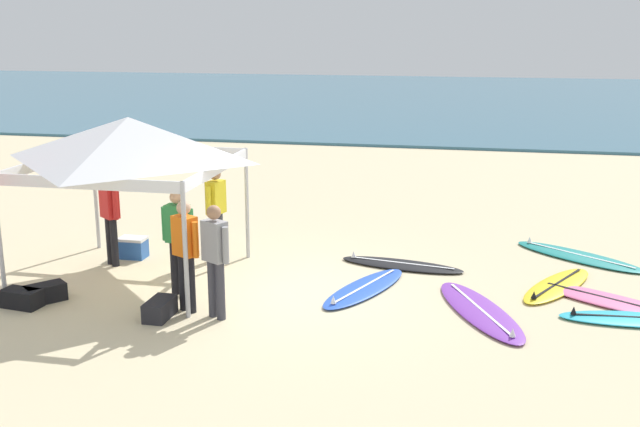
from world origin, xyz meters
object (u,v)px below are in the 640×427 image
surfboard_teal (578,256)px  surfboard_pink (610,300)px  surfboard_blue (364,288)px  person_grey (215,254)px  person_red (110,212)px  person_green (178,235)px  person_orange (185,248)px  gear_bag_near_tent (45,293)px  gear_bag_on_sand (160,309)px  surfboard_cyan (639,319)px  cooler_box (133,247)px  surfboard_purple (480,311)px  surfboard_black (401,265)px  gear_bag_by_pole (22,298)px  canopy_tent (129,139)px  person_yellow (216,208)px  surfboard_yellow (557,286)px

surfboard_teal → surfboard_pink: 2.32m
surfboard_blue → person_grey: 2.71m
person_red → person_green: same height
person_orange → gear_bag_near_tent: (-2.33, -0.08, -0.85)m
surfboard_teal → gear_bag_on_sand: 7.73m
surfboard_teal → surfboard_cyan: bearing=-80.7°
surfboard_blue → gear_bag_on_sand: size_ratio=3.94×
person_red → cooler_box: bearing=70.5°
surfboard_blue → surfboard_purple: bearing=-18.9°
surfboard_black → person_grey: size_ratio=1.35×
surfboard_purple → gear_bag_near_tent: (-6.66, -0.89, 0.10)m
surfboard_blue → gear_bag_by_pole: size_ratio=3.94×
surfboard_black → person_green: (-3.32, -2.15, 0.95)m
person_grey → cooler_box: 3.62m
surfboard_teal → cooler_box: cooler_box is taller
surfboard_pink → person_grey: (-5.78, -1.83, 0.95)m
person_red → gear_bag_by_pole: bearing=-100.3°
surfboard_blue → gear_bag_by_pole: bearing=-160.2°
canopy_tent → person_yellow: size_ratio=1.83×
gear_bag_near_tent → gear_bag_on_sand: bearing=-7.6°
person_red → gear_bag_on_sand: (1.85, -2.19, -0.85)m
surfboard_yellow → surfboard_teal: (0.54, 1.76, -0.00)m
gear_bag_on_sand → cooler_box: cooler_box is taller
gear_bag_on_sand → surfboard_teal: bearing=34.0°
surfboard_teal → person_yellow: (-6.51, -1.45, 0.95)m
surfboard_purple → gear_bag_on_sand: (-4.63, -1.15, 0.10)m
surfboard_black → gear_bag_near_tent: size_ratio=3.84×
surfboard_black → canopy_tent: bearing=-160.7°
surfboard_pink → surfboard_purple: bearing=-156.6°
surfboard_purple → surfboard_pink: size_ratio=1.11×
surfboard_yellow → gear_bag_near_tent: size_ratio=3.72×
surfboard_cyan → person_red: person_red is taller
person_grey → gear_bag_near_tent: size_ratio=2.85×
person_yellow → gear_bag_near_tent: bearing=-126.5°
person_orange → gear_bag_near_tent: bearing=-178.0°
surfboard_cyan → person_yellow: 7.25m
surfboard_teal → gear_bag_near_tent: size_ratio=4.13×
surfboard_purple → gear_bag_by_pole: bearing=-170.3°
surfboard_purple → person_grey: 4.04m
surfboard_blue → surfboard_black: bearing=71.1°
person_orange → person_green: same height
surfboard_black → person_orange: (-2.94, -2.80, 0.95)m
canopy_tent → person_red: 1.68m
surfboard_teal → gear_bag_by_pole: gear_bag_by_pole is taller
surfboard_cyan → surfboard_pink: same height
surfboard_yellow → gear_bag_by_pole: (-8.12, -2.58, 0.10)m
surfboard_pink → person_red: bearing=178.7°
surfboard_purple → surfboard_black: bearing=124.8°
surfboard_cyan → surfboard_pink: size_ratio=0.97×
surfboard_black → person_yellow: person_yellow is taller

